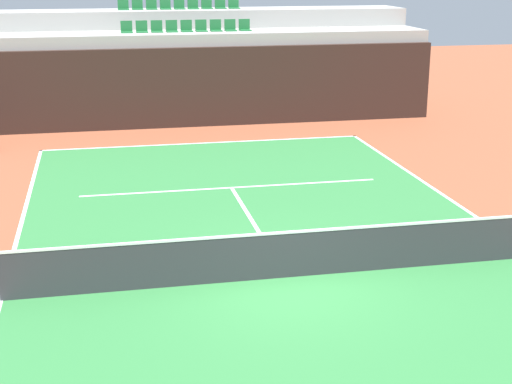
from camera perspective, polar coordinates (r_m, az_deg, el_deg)
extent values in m
plane|color=brown|center=(15.26, 2.32, -6.41)|extent=(80.00, 80.00, 0.00)
cube|color=#2D7238|center=(15.25, 2.32, -6.39)|extent=(11.00, 24.00, 0.01)
cube|color=white|center=(26.47, -3.90, 3.67)|extent=(11.00, 0.10, 0.00)
cube|color=white|center=(15.00, -18.54, -7.70)|extent=(0.10, 24.00, 0.00)
cube|color=white|center=(21.16, -1.84, 0.33)|extent=(8.26, 0.10, 0.00)
cube|color=white|center=(18.16, -0.10, -2.48)|extent=(0.10, 6.40, 0.00)
cube|color=black|center=(29.04, -4.76, 7.78)|extent=(18.86, 0.30, 2.97)
cube|color=#9E9E99|center=(30.33, -5.09, 8.59)|extent=(18.86, 2.40, 3.43)
cube|color=#9E9E99|center=(32.65, -5.61, 9.79)|extent=(18.86, 2.40, 4.13)
cube|color=#1E6633|center=(29.96, -9.61, 11.67)|extent=(0.44, 0.44, 0.04)
cube|color=#1E6633|center=(30.14, -9.65, 12.11)|extent=(0.44, 0.04, 0.40)
cube|color=#1E6633|center=(29.99, -8.50, 11.72)|extent=(0.44, 0.44, 0.04)
cube|color=#1E6633|center=(30.17, -8.54, 12.17)|extent=(0.44, 0.04, 0.40)
cube|color=#1E6633|center=(30.03, -7.39, 11.77)|extent=(0.44, 0.44, 0.04)
cube|color=#1E6633|center=(30.21, -7.43, 12.22)|extent=(0.44, 0.04, 0.40)
cube|color=#1E6633|center=(30.07, -6.28, 11.82)|extent=(0.44, 0.44, 0.04)
cube|color=#1E6633|center=(30.25, -6.33, 12.26)|extent=(0.44, 0.04, 0.40)
cube|color=#1E6633|center=(30.13, -5.17, 11.86)|extent=(0.44, 0.44, 0.04)
cube|color=#1E6633|center=(30.31, -5.23, 12.30)|extent=(0.44, 0.04, 0.40)
cube|color=#1E6633|center=(30.20, -4.08, 11.89)|extent=(0.44, 0.44, 0.04)
cube|color=#1E6633|center=(30.38, -4.14, 12.34)|extent=(0.44, 0.04, 0.40)
cube|color=#1E6633|center=(30.28, -2.98, 11.93)|extent=(0.44, 0.44, 0.04)
cube|color=#1E6633|center=(30.46, -3.05, 12.37)|extent=(0.44, 0.04, 0.40)
cube|color=#1E6633|center=(30.38, -1.89, 11.95)|extent=(0.44, 0.44, 0.04)
cube|color=#1E6633|center=(30.55, -1.96, 12.39)|extent=(0.44, 0.04, 0.40)
cube|color=#1E6633|center=(30.48, -0.81, 11.98)|extent=(0.44, 0.44, 0.04)
cube|color=#1E6633|center=(30.66, -0.89, 12.42)|extent=(0.44, 0.04, 0.40)
cube|color=#1E6633|center=(32.30, -9.86, 13.27)|extent=(0.44, 0.44, 0.04)
cube|color=#1E6633|center=(32.49, -9.89, 13.68)|extent=(0.44, 0.04, 0.40)
cube|color=#1E6633|center=(32.33, -8.82, 13.32)|extent=(0.44, 0.44, 0.04)
cube|color=#1E6633|center=(32.51, -8.86, 13.73)|extent=(0.44, 0.04, 0.40)
cube|color=#1E6633|center=(32.36, -7.78, 13.37)|extent=(0.44, 0.44, 0.04)
cube|color=#1E6633|center=(32.55, -7.82, 13.77)|extent=(0.44, 0.04, 0.40)
cube|color=#1E6633|center=(32.41, -6.75, 13.41)|extent=(0.44, 0.44, 0.04)
cube|color=#1E6633|center=(32.59, -6.79, 13.82)|extent=(0.44, 0.04, 0.40)
cube|color=#1E6633|center=(32.46, -5.71, 13.45)|extent=(0.44, 0.44, 0.04)
cube|color=#1E6633|center=(32.65, -5.76, 13.85)|extent=(0.44, 0.04, 0.40)
cube|color=#1E6633|center=(32.53, -4.69, 13.48)|extent=(0.44, 0.44, 0.04)
cube|color=#1E6633|center=(32.71, -4.74, 13.88)|extent=(0.44, 0.04, 0.40)
cube|color=#1E6633|center=(32.60, -3.66, 13.51)|extent=(0.44, 0.44, 0.04)
cube|color=#1E6633|center=(32.79, -3.72, 13.91)|extent=(0.44, 0.04, 0.40)
cube|color=#1E6633|center=(32.69, -2.64, 13.53)|extent=(0.44, 0.44, 0.04)
cube|color=#1E6633|center=(32.87, -2.71, 13.93)|extent=(0.44, 0.04, 0.40)
cube|color=#1E6633|center=(32.78, -1.63, 13.55)|extent=(0.44, 0.44, 0.04)
cube|color=#1E6633|center=(32.97, -1.70, 13.95)|extent=(0.44, 0.04, 0.40)
cube|color=#333338|center=(15.08, 2.34, -4.77)|extent=(10.90, 0.02, 0.92)
cube|color=white|center=(14.91, 2.36, -3.03)|extent=(10.90, 0.04, 0.05)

